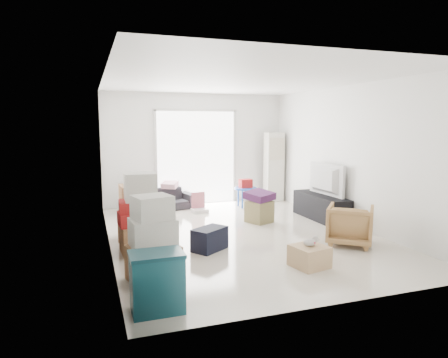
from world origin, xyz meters
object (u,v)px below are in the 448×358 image
object	(u,v)px
sofa	(159,196)
ottoman	(259,212)
television	(321,191)
armchair	(350,223)
wood_crate	(309,256)
kids_table	(246,187)
ac_tower	(274,167)
storage_bins	(157,282)
tv_console	(321,207)

from	to	relation	value
sofa	ottoman	world-z (taller)	sofa
television	sofa	xyz separation A→B (m)	(-3.03, 1.99, -0.26)
sofa	armchair	distance (m)	4.44
sofa	wood_crate	bearing A→B (deg)	-83.75
kids_table	wood_crate	xyz separation A→B (m)	(-0.68, -4.05, -0.33)
ac_tower	armchair	distance (m)	3.88
armchair	wood_crate	size ratio (longest dim) A/B	1.62
television	armchair	size ratio (longest dim) A/B	1.57
storage_bins	wood_crate	bearing A→B (deg)	16.42
armchair	storage_bins	xyz separation A→B (m)	(-3.38, -1.36, -0.04)
kids_table	television	bearing A→B (deg)	-58.52
storage_bins	tv_console	bearing A→B (deg)	37.89
sofa	ottoman	size ratio (longest dim) A/B	3.82
armchair	ottoman	world-z (taller)	armchair
sofa	storage_bins	distance (m)	5.10
sofa	ottoman	distance (m)	2.50
ac_tower	ottoman	world-z (taller)	ac_tower
armchair	kids_table	xyz separation A→B (m)	(-0.50, 3.34, 0.12)
television	ac_tower	bearing A→B (deg)	-1.20
ac_tower	television	size ratio (longest dim) A/B	1.56
television	kids_table	bearing A→B (deg)	28.94
armchair	kids_table	world-z (taller)	armchair
ottoman	wood_crate	size ratio (longest dim) A/B	0.98
tv_console	storage_bins	xyz separation A→B (m)	(-3.90, -3.04, 0.07)
ottoman	kids_table	xyz separation A→B (m)	(0.30, 1.49, 0.26)
television	sofa	size ratio (longest dim) A/B	0.68
ac_tower	wood_crate	distance (m)	4.87
wood_crate	kids_table	bearing A→B (deg)	80.47
ac_tower	television	world-z (taller)	ac_tower
sofa	kids_table	bearing A→B (deg)	-20.00
ac_tower	sofa	bearing A→B (deg)	-177.12
television	wood_crate	xyz separation A→B (m)	(-1.70, -2.39, -0.44)
ac_tower	kids_table	size ratio (longest dim) A/B	2.62
sofa	kids_table	distance (m)	2.04
storage_bins	wood_crate	size ratio (longest dim) A/B	1.45
tv_console	television	size ratio (longest dim) A/B	1.37
sofa	kids_table	xyz separation A→B (m)	(2.01, -0.33, 0.16)
television	wood_crate	world-z (taller)	television
ac_tower	storage_bins	size ratio (longest dim) A/B	2.74
tv_console	wood_crate	bearing A→B (deg)	-125.41
television	storage_bins	distance (m)	4.95
tv_console	storage_bins	distance (m)	4.94
kids_table	wood_crate	world-z (taller)	kids_table
sofa	tv_console	bearing A→B (deg)	-44.01
tv_console	television	distance (m)	0.33
television	wood_crate	size ratio (longest dim) A/B	2.54
sofa	armchair	xyz separation A→B (m)	(2.51, -3.67, 0.03)
television	wood_crate	distance (m)	2.96
ac_tower	sofa	world-z (taller)	ac_tower
ottoman	armchair	bearing A→B (deg)	-66.62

